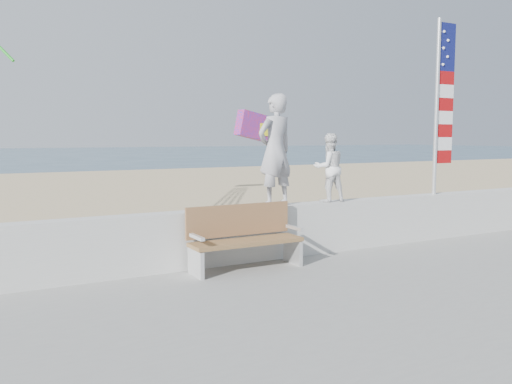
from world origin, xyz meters
The scene contains 8 objects.
ground centered at (0.00, 0.00, 0.00)m, with size 220.00×220.00×0.00m, color #2F495E.
sand centered at (0.00, 9.00, 0.04)m, with size 90.00×40.00×0.08m, color tan.
seawall centered at (0.00, 2.00, 0.63)m, with size 30.00×0.35×0.90m, color beige.
adult centered at (0.68, 2.00, 2.02)m, with size 0.69×0.45×1.88m, color #9D9DA2.
child centered at (1.80, 2.00, 1.69)m, with size 0.59×0.46×1.22m, color white.
bench centered at (-0.16, 1.55, 0.69)m, with size 1.80×0.57×1.00m.
flag centered at (4.56, 2.00, 2.99)m, with size 0.50×0.08×3.50m.
parafoil_kite centered at (1.11, 3.34, 2.42)m, with size 0.97×0.32×0.66m.
Camera 1 is at (-4.00, -5.87, 2.25)m, focal length 38.00 mm.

